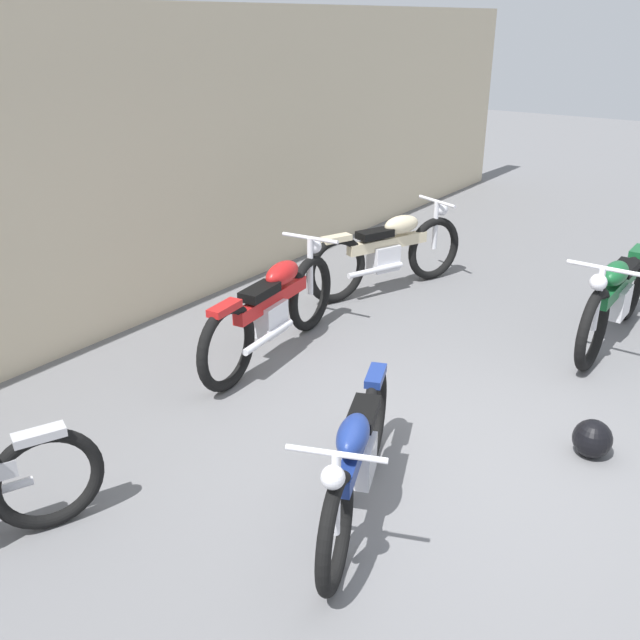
# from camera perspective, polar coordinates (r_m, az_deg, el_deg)

# --- Properties ---
(ground_plane) EXTENTS (40.00, 40.00, 0.00)m
(ground_plane) POSITION_cam_1_polar(r_m,az_deg,el_deg) (5.25, 11.07, -11.34)
(ground_plane) COLOR slate
(building_wall) EXTENTS (18.00, 0.30, 3.11)m
(building_wall) POSITION_cam_1_polar(r_m,az_deg,el_deg) (7.03, -18.58, 10.78)
(building_wall) COLOR beige
(building_wall) RESTS_ON ground_plane
(helmet) EXTENTS (0.28, 0.28, 0.28)m
(helmet) POSITION_cam_1_polar(r_m,az_deg,el_deg) (5.52, 21.40, -9.02)
(helmet) COLOR black
(helmet) RESTS_ON ground_plane
(motorcycle_green) EXTENTS (2.22, 0.62, 0.99)m
(motorcycle_green) POSITION_cam_1_polar(r_m,az_deg,el_deg) (7.32, 22.99, 1.75)
(motorcycle_green) COLOR black
(motorcycle_green) RESTS_ON ground_plane
(motorcycle_cream) EXTENTS (2.08, 1.00, 0.99)m
(motorcycle_cream) POSITION_cam_1_polar(r_m,az_deg,el_deg) (8.15, 5.66, 5.63)
(motorcycle_cream) COLOR black
(motorcycle_cream) RESTS_ON ground_plane
(motorcycle_blue) EXTENTS (1.85, 0.91, 0.88)m
(motorcycle_blue) POSITION_cam_1_polar(r_m,az_deg,el_deg) (4.46, 3.03, -11.17)
(motorcycle_blue) COLOR black
(motorcycle_blue) RESTS_ON ground_plane
(motorcycle_red) EXTENTS (2.21, 0.63, 0.99)m
(motorcycle_red) POSITION_cam_1_polar(r_m,az_deg,el_deg) (6.48, -3.84, 0.94)
(motorcycle_red) COLOR black
(motorcycle_red) RESTS_ON ground_plane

